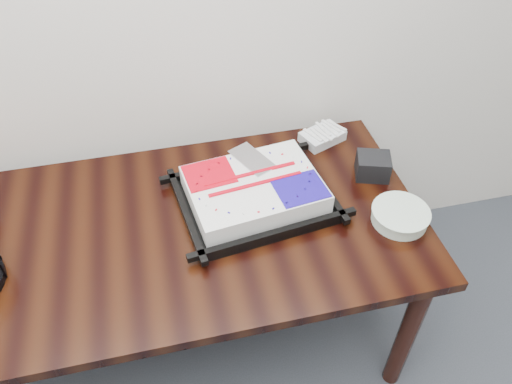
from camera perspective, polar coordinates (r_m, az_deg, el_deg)
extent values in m
plane|color=white|center=(1.84, -14.18, 20.45)|extent=(5.00, 0.00, 5.00)
cube|color=black|center=(1.78, -9.99, -4.54)|extent=(1.80, 0.90, 0.04)
cylinder|color=black|center=(2.04, 16.95, -15.09)|extent=(0.07, 0.07, 0.71)
cylinder|color=black|center=(2.44, 9.57, -0.76)|extent=(0.07, 0.07, 0.71)
cube|color=black|center=(1.82, -0.22, -0.92)|extent=(0.58, 0.48, 0.02)
cube|color=white|center=(1.79, -0.22, 0.26)|extent=(0.50, 0.40, 0.08)
cube|color=red|center=(1.81, -5.15, 2.50)|extent=(0.19, 0.17, 0.00)
cube|color=#1A0C8C|center=(1.72, 4.95, -0.05)|extent=(0.19, 0.17, 0.00)
cube|color=silver|center=(1.85, 0.02, 3.78)|extent=(0.16, 0.21, 0.00)
cylinder|color=white|center=(1.82, 16.12, -2.70)|extent=(0.19, 0.19, 0.04)
cylinder|color=white|center=(1.80, 16.27, -2.15)|extent=(0.20, 0.20, 0.01)
cube|color=silver|center=(2.11, 7.58, 6.33)|extent=(0.20, 0.17, 0.04)
cube|color=black|center=(1.96, 13.20, 2.90)|extent=(0.15, 0.14, 0.09)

